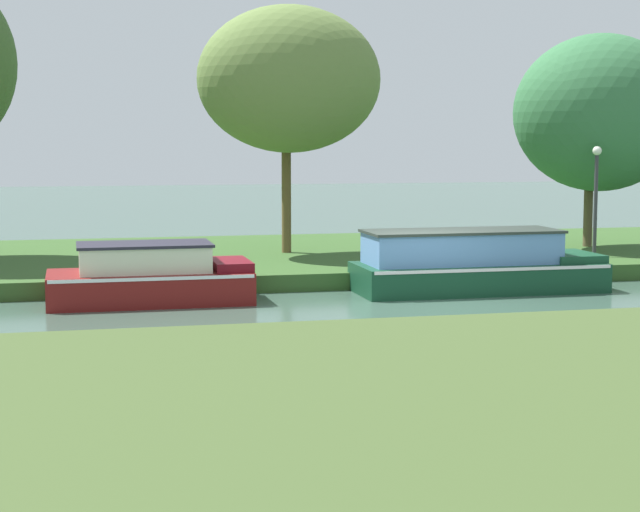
{
  "coord_description": "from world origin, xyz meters",
  "views": [
    {
      "loc": [
        -7.3,
        -20.94,
        3.41
      ],
      "look_at": [
        -2.05,
        1.2,
        0.9
      ],
      "focal_mm": 58.92,
      "sensor_mm": 36.0,
      "label": 1
    }
  ],
  "objects_px": {
    "willow_tree_right": "(600,113)",
    "mooring_post_far": "(547,249)",
    "maroon_barge": "(151,277)",
    "willow_tree_centre": "(289,79)",
    "mooring_post_near": "(470,249)",
    "lamp_post": "(596,187)",
    "forest_narrowboat": "(474,264)"
  },
  "relations": [
    {
      "from": "willow_tree_right",
      "to": "lamp_post",
      "type": "distance_m",
      "value": 2.92
    },
    {
      "from": "willow_tree_right",
      "to": "mooring_post_far",
      "type": "height_order",
      "value": "willow_tree_right"
    },
    {
      "from": "maroon_barge",
      "to": "mooring_post_far",
      "type": "xyz_separation_m",
      "value": [
        9.76,
        1.51,
        0.2
      ]
    },
    {
      "from": "forest_narrowboat",
      "to": "willow_tree_centre",
      "type": "bearing_deg",
      "value": 122.7
    },
    {
      "from": "willow_tree_right",
      "to": "mooring_post_near",
      "type": "distance_m",
      "value": 6.72
    },
    {
      "from": "forest_narrowboat",
      "to": "willow_tree_right",
      "type": "xyz_separation_m",
      "value": [
        5.46,
        4.56,
        3.55
      ]
    },
    {
      "from": "forest_narrowboat",
      "to": "mooring_post_far",
      "type": "distance_m",
      "value": 2.92
    },
    {
      "from": "willow_tree_centre",
      "to": "mooring_post_near",
      "type": "height_order",
      "value": "willow_tree_centre"
    },
    {
      "from": "mooring_post_near",
      "to": "lamp_post",
      "type": "bearing_deg",
      "value": 16.58
    },
    {
      "from": "maroon_barge",
      "to": "willow_tree_right",
      "type": "distance_m",
      "value": 14.0
    },
    {
      "from": "maroon_barge",
      "to": "mooring_post_far",
      "type": "bearing_deg",
      "value": 8.82
    },
    {
      "from": "mooring_post_far",
      "to": "mooring_post_near",
      "type": "bearing_deg",
      "value": 180.0
    },
    {
      "from": "forest_narrowboat",
      "to": "mooring_post_near",
      "type": "bearing_deg",
      "value": 71.82
    },
    {
      "from": "willow_tree_right",
      "to": "lamp_post",
      "type": "bearing_deg",
      "value": -119.55
    },
    {
      "from": "maroon_barge",
      "to": "lamp_post",
      "type": "height_order",
      "value": "lamp_post"
    },
    {
      "from": "mooring_post_near",
      "to": "mooring_post_far",
      "type": "xyz_separation_m",
      "value": [
        1.99,
        0.0,
        -0.06
      ]
    },
    {
      "from": "willow_tree_right",
      "to": "willow_tree_centre",
      "type": "bearing_deg",
      "value": 176.92
    },
    {
      "from": "maroon_barge",
      "to": "willow_tree_centre",
      "type": "relative_size",
      "value": 0.65
    },
    {
      "from": "mooring_post_near",
      "to": "willow_tree_right",
      "type": "bearing_deg",
      "value": 31.53
    },
    {
      "from": "lamp_post",
      "to": "mooring_post_far",
      "type": "distance_m",
      "value": 2.67
    },
    {
      "from": "willow_tree_centre",
      "to": "lamp_post",
      "type": "distance_m",
      "value": 8.45
    },
    {
      "from": "forest_narrowboat",
      "to": "lamp_post",
      "type": "bearing_deg",
      "value": 31.33
    },
    {
      "from": "forest_narrowboat",
      "to": "willow_tree_right",
      "type": "bearing_deg",
      "value": 39.86
    },
    {
      "from": "forest_narrowboat",
      "to": "mooring_post_near",
      "type": "relative_size",
      "value": 6.82
    },
    {
      "from": "mooring_post_near",
      "to": "maroon_barge",
      "type": "bearing_deg",
      "value": -168.96
    },
    {
      "from": "maroon_barge",
      "to": "willow_tree_centre",
      "type": "bearing_deg",
      "value": 51.21
    },
    {
      "from": "mooring_post_near",
      "to": "mooring_post_far",
      "type": "bearing_deg",
      "value": 0.0
    },
    {
      "from": "willow_tree_centre",
      "to": "maroon_barge",
      "type": "bearing_deg",
      "value": -128.79
    },
    {
      "from": "mooring_post_far",
      "to": "willow_tree_centre",
      "type": "bearing_deg",
      "value": 148.43
    },
    {
      "from": "willow_tree_right",
      "to": "mooring_post_far",
      "type": "xyz_separation_m",
      "value": [
        -2.97,
        -3.05,
        -3.42
      ]
    },
    {
      "from": "lamp_post",
      "to": "mooring_post_far",
      "type": "height_order",
      "value": "lamp_post"
    },
    {
      "from": "forest_narrowboat",
      "to": "lamp_post",
      "type": "height_order",
      "value": "lamp_post"
    }
  ]
}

